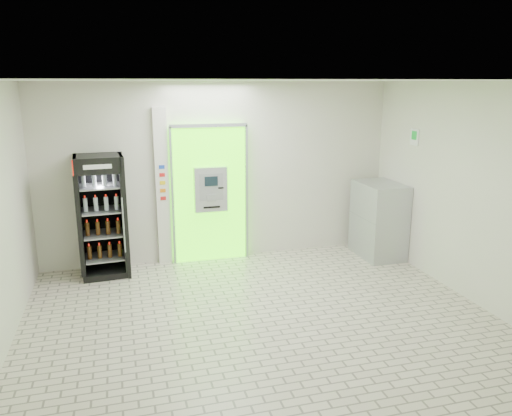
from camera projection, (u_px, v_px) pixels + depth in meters
name	position (u px, v px, depth m)	size (l,w,h in m)	color
ground	(260.00, 318.00, 6.48)	(6.00, 6.00, 0.00)	beige
room_shell	(261.00, 179.00, 6.03)	(6.00, 6.00, 6.00)	silver
atm_assembly	(210.00, 193.00, 8.40)	(1.30, 0.24, 2.33)	#48FB09
pillar	(162.00, 187.00, 8.20)	(0.22, 0.11, 2.60)	silver
beverage_cooler	(103.00, 218.00, 7.79)	(0.76, 0.71, 1.91)	black
steel_cabinet	(379.00, 220.00, 8.70)	(0.66, 0.98, 1.30)	#A6A9AE
exit_sign	(415.00, 137.00, 8.04)	(0.02, 0.22, 0.26)	white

